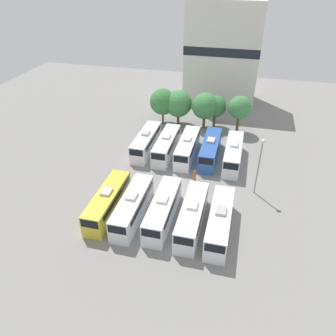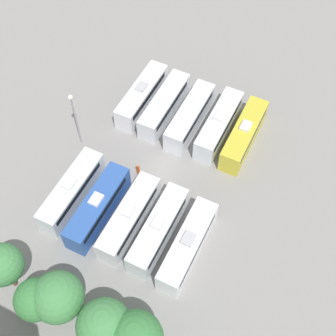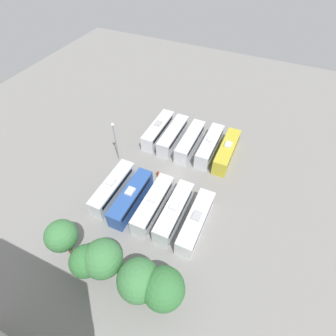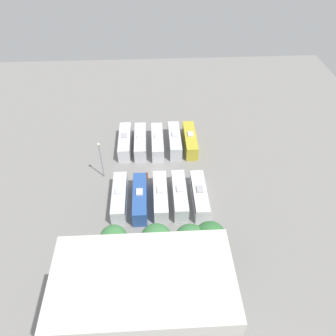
# 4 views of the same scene
# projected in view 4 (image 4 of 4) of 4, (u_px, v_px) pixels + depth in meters

# --- Properties ---
(ground_plane) EXTENTS (108.95, 108.95, 0.00)m
(ground_plane) POSITION_uv_depth(u_px,v_px,m) (159.00, 172.00, 67.47)
(ground_plane) COLOR gray
(bus_0) EXTENTS (2.55, 10.49, 3.51)m
(bus_0) POSITION_uv_depth(u_px,v_px,m) (190.00, 140.00, 72.67)
(bus_0) COLOR gold
(bus_0) RESTS_ON ground_plane
(bus_1) EXTENTS (2.55, 10.49, 3.51)m
(bus_1) POSITION_uv_depth(u_px,v_px,m) (175.00, 140.00, 72.62)
(bus_1) COLOR silver
(bus_1) RESTS_ON ground_plane
(bus_2) EXTENTS (2.55, 10.49, 3.51)m
(bus_2) POSITION_uv_depth(u_px,v_px,m) (157.00, 142.00, 72.19)
(bus_2) COLOR silver
(bus_2) RESTS_ON ground_plane
(bus_3) EXTENTS (2.55, 10.49, 3.51)m
(bus_3) POSITION_uv_depth(u_px,v_px,m) (140.00, 142.00, 72.24)
(bus_3) COLOR silver
(bus_3) RESTS_ON ground_plane
(bus_4) EXTENTS (2.55, 10.49, 3.51)m
(bus_4) POSITION_uv_depth(u_px,v_px,m) (125.00, 141.00, 72.27)
(bus_4) COLOR white
(bus_4) RESTS_ON ground_plane
(bus_5) EXTENTS (2.55, 10.49, 3.51)m
(bus_5) POSITION_uv_depth(u_px,v_px,m) (199.00, 195.00, 60.38)
(bus_5) COLOR white
(bus_5) RESTS_ON ground_plane
(bus_6) EXTENTS (2.55, 10.49, 3.51)m
(bus_6) POSITION_uv_depth(u_px,v_px,m) (180.00, 195.00, 60.47)
(bus_6) COLOR silver
(bus_6) RESTS_ON ground_plane
(bus_7) EXTENTS (2.55, 10.49, 3.51)m
(bus_7) POSITION_uv_depth(u_px,v_px,m) (160.00, 196.00, 60.26)
(bus_7) COLOR silver
(bus_7) RESTS_ON ground_plane
(bus_8) EXTENTS (2.55, 10.49, 3.51)m
(bus_8) POSITION_uv_depth(u_px,v_px,m) (140.00, 198.00, 59.85)
(bus_8) COLOR #2D56A8
(bus_8) RESTS_ON ground_plane
(bus_9) EXTENTS (2.55, 10.49, 3.51)m
(bus_9) POSITION_uv_depth(u_px,v_px,m) (120.00, 197.00, 60.07)
(bus_9) COLOR silver
(bus_9) RESTS_ON ground_plane
(worker_person) EXTENTS (0.36, 0.36, 1.74)m
(worker_person) POSITION_uv_depth(u_px,v_px,m) (147.00, 175.00, 65.68)
(worker_person) COLOR #CC4C19
(worker_person) RESTS_ON ground_plane
(light_pole) EXTENTS (0.60, 0.60, 8.56)m
(light_pole) POSITION_uv_depth(u_px,v_px,m) (100.00, 155.00, 62.73)
(light_pole) COLOR gray
(light_pole) RESTS_ON ground_plane
(tree_0) EXTENTS (5.07, 5.07, 7.05)m
(tree_0) POSITION_uv_depth(u_px,v_px,m) (210.00, 238.00, 50.16)
(tree_0) COLOR brown
(tree_0) RESTS_ON ground_plane
(tree_1) EXTENTS (5.22, 5.22, 6.95)m
(tree_1) POSITION_uv_depth(u_px,v_px,m) (190.00, 241.00, 49.94)
(tree_1) COLOR brown
(tree_1) RESTS_ON ground_plane
(tree_2) EXTENTS (4.98, 4.98, 7.00)m
(tree_2) POSITION_uv_depth(u_px,v_px,m) (156.00, 239.00, 49.91)
(tree_2) COLOR brown
(tree_2) RESTS_ON ground_plane
(tree_3) EXTENTS (4.13, 4.13, 6.23)m
(tree_3) POSITION_uv_depth(u_px,v_px,m) (144.00, 247.00, 49.32)
(tree_3) COLOR brown
(tree_3) RESTS_ON ground_plane
(tree_4) EXTENTS (4.27, 4.27, 7.07)m
(tree_4) POSITION_uv_depth(u_px,v_px,m) (114.00, 239.00, 49.54)
(tree_4) COLOR brown
(tree_4) RESTS_ON ground_plane
(depot_building) EXTENTS (15.64, 8.77, 21.36)m
(depot_building) POSITION_uv_depth(u_px,v_px,m) (148.00, 328.00, 34.29)
(depot_building) COLOR silver
(depot_building) RESTS_ON ground_plane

